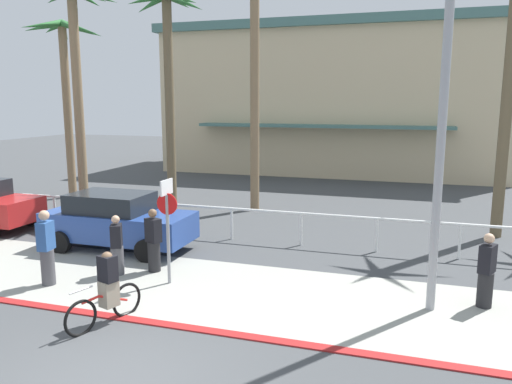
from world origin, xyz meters
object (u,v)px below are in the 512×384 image
Objects in this scene: car_blue_1 at (117,220)px; pedestrian_0 at (117,248)px; stop_sign_bike_lane at (167,216)px; pedestrian_1 at (47,251)px; palm_tree_2 at (74,42)px; pedestrian_2 at (154,243)px; cyclist_red_0 at (107,290)px; palm_tree_1 at (65,61)px; streetlight_curb at (444,106)px; palm_tree_3 at (168,47)px; pedestrian_3 at (486,274)px; palm_tree_4 at (255,29)px.

pedestrian_0 is at bearing -57.51° from car_blue_1.
pedestrian_1 is (-2.72, -0.97, -0.81)m from stop_sign_bike_lane.
pedestrian_2 is (6.18, -5.49, -5.78)m from palm_tree_2.
pedestrian_1 reaches higher than cyclist_red_0.
cyclist_red_0 is at bearing -59.39° from car_blue_1.
palm_tree_1 is 4.50× the size of cyclist_red_0.
pedestrian_0 is at bearing -146.50° from pedestrian_2.
streetlight_curb is at bearing -0.85° from pedestrian_0.
cyclist_red_0 is at bearing -93.38° from stop_sign_bike_lane.
streetlight_curb is 0.96× the size of palm_tree_1.
palm_tree_3 is (-3.78, 7.56, 4.74)m from stop_sign_bike_lane.
stop_sign_bike_lane is 6.54m from streetlight_curb.
pedestrian_3 is at bearing 0.72° from pedestrian_2.
streetlight_curb is 0.87× the size of palm_tree_2.
palm_tree_1 reaches higher than streetlight_curb.
palm_tree_1 is 4.78× the size of pedestrian_3.
stop_sign_bike_lane reaches higher than pedestrian_0.
palm_tree_4 is at bearing 0.12° from palm_tree_1.
streetlight_curb is 17.74m from palm_tree_1.
pedestrian_0 is (-0.93, -8.55, -6.37)m from palm_tree_4.
stop_sign_bike_lane is at bearing 86.62° from cyclist_red_0.
palm_tree_1 is at bearing 129.95° from cyclist_red_0.
car_blue_1 is 2.64× the size of pedestrian_2.
streetlight_curb is 9.42m from pedestrian_1.
car_blue_1 is 10.02m from pedestrian_3.
palm_tree_4 is at bearing 77.69° from pedestrian_1.
palm_tree_2 is 6.85m from palm_tree_4.
palm_tree_1 reaches higher than pedestrian_0.
pedestrian_1 is at bearing -169.96° from pedestrian_3.
palm_tree_1 is at bearing 137.05° from pedestrian_2.
palm_tree_4 is at bearing 94.02° from stop_sign_bike_lane.
pedestrian_3 is at bearing -31.99° from palm_tree_3.
palm_tree_3 is at bearing 110.13° from cyclist_red_0.
streetlight_curb is at bearing -37.54° from palm_tree_3.
pedestrian_0 is (-1.54, 0.17, -0.97)m from stop_sign_bike_lane.
palm_tree_2 is at bearing 120.67° from pedestrian_1.
stop_sign_bike_lane reaches higher than cyclist_red_0.
palm_tree_1 reaches higher than pedestrian_1.
pedestrian_3 is at bearing -21.00° from palm_tree_2.
pedestrian_2 is at bearing 101.90° from cyclist_red_0.
stop_sign_bike_lane is 0.33× the size of palm_tree_1.
streetlight_curb reaches higher than pedestrian_3.
stop_sign_bike_lane is 7.20m from pedestrian_3.
palm_tree_2 is 4.65× the size of pedestrian_1.
pedestrian_1 is (6.67, -9.66, -5.23)m from palm_tree_1.
palm_tree_4 is at bearing 19.94° from palm_tree_3.
palm_tree_2 reaches higher than stop_sign_bike_lane.
palm_tree_3 is at bearing 23.74° from palm_tree_2.
stop_sign_bike_lane is 2.56m from cyclist_red_0.
pedestrian_1 is 9.98m from pedestrian_3.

